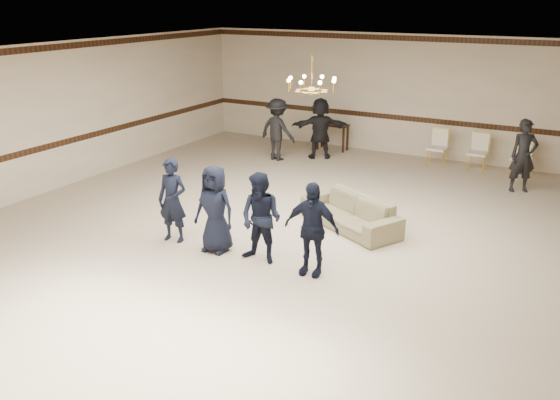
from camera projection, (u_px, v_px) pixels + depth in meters
The scene contains 16 objects.
room at pixel (284, 156), 9.74m from camera, with size 12.01×14.01×3.21m.
chair_rail at pixel (408, 119), 15.71m from camera, with size 12.00×0.02×0.14m, color #391D11.
crown_molding at pixel (414, 38), 15.02m from camera, with size 12.00×0.02×0.14m, color #391D11.
chandelier at pixel (312, 72), 10.14m from camera, with size 0.94×0.94×0.89m, color #B08938, non-canonical shape.
boy_a at pixel (172, 200), 10.21m from camera, with size 0.55×0.36×1.50m, color black.
boy_b at pixel (215, 209), 9.80m from camera, with size 0.73×0.48×1.50m, color black.
boy_c at pixel (261, 218), 9.39m from camera, with size 0.73×0.57×1.50m, color black.
boy_d at pixel (311, 229), 8.98m from camera, with size 0.88×0.37×1.50m, color black.
settee at pixel (350, 212), 10.92m from camera, with size 2.09×0.82×0.61m, color #7C7453.
adult_left at pixel (278, 130), 15.29m from camera, with size 1.05×0.60×1.62m, color black.
adult_mid at pixel (320, 128), 15.45m from camera, with size 1.50×0.48×1.62m, color black.
adult_right at pixel (523, 156), 12.79m from camera, with size 0.59×0.39×1.62m, color black.
banquet_chair_left at pixel (437, 148), 14.85m from camera, with size 0.45×0.45×0.93m, color #EEE1C8, non-canonical shape.
banquet_chair_mid at pixel (478, 153), 14.39m from camera, with size 0.45×0.45×0.93m, color #EEE1C8, non-canonical shape.
banquet_chair_right at pixel (521, 158), 13.93m from camera, with size 0.45×0.45×0.93m, color #EEE1C8, non-canonical shape.
console_table at pixel (332, 137), 16.42m from camera, with size 0.89×0.37×0.74m, color black.
Camera 1 is at (4.51, -8.29, 4.15)m, focal length 37.54 mm.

